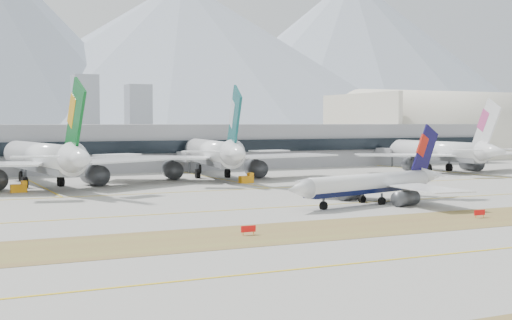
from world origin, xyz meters
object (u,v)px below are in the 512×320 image
taxiing_airliner (375,184)px  widebody_eva (44,159)px  hangar (441,157)px  terminal (118,147)px  widebody_china_air (441,152)px  widebody_cathay (213,154)px

taxiing_airliner → widebody_eva: bearing=-66.4°
widebody_eva → hangar: (188.19, 79.85, -6.62)m
widebody_eva → terminal: widebody_eva is taller
widebody_eva → widebody_china_air: widebody_eva is taller
widebody_eva → hangar: bearing=-73.1°
widebody_china_air → terminal: (-90.12, 55.94, 1.42)m
widebody_eva → widebody_china_air: 123.81m
widebody_cathay → widebody_china_air: (76.18, -5.44, -0.61)m
widebody_eva → terminal: bearing=-35.4°
widebody_eva → widebody_china_air: (123.75, 3.75, -0.68)m
widebody_china_air → hangar: 99.90m
taxiing_airliner → widebody_eva: 81.16m
taxiing_airliner → widebody_cathay: bearing=-102.7°
widebody_eva → hangar: hangar is taller
widebody_cathay → hangar: (140.62, 70.66, -6.55)m
widebody_china_air → terminal: bearing=63.6°
widebody_china_air → taxiing_airliner: bearing=138.1°
widebody_cathay → widebody_china_air: size_ratio=1.09×
taxiing_airliner → widebody_china_air: size_ratio=0.71×
widebody_eva → widebody_cathay: bearing=-85.1°
widebody_eva → widebody_china_air: bearing=-94.3°
hangar → widebody_cathay: bearing=-153.3°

